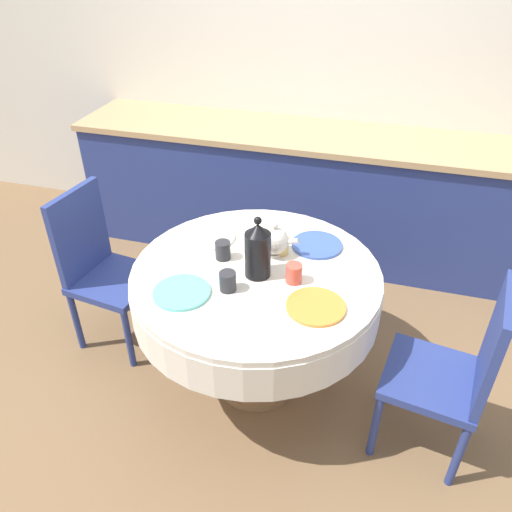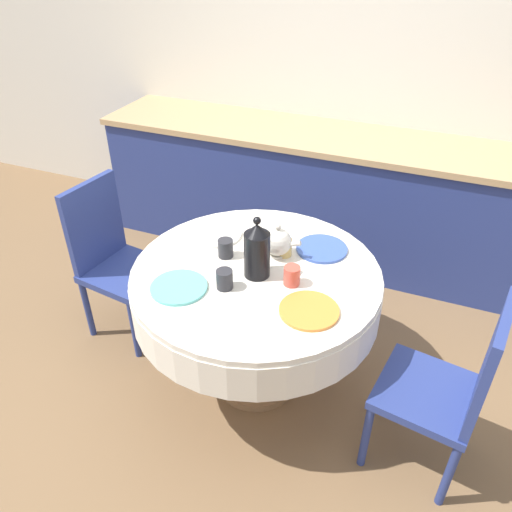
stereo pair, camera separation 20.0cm
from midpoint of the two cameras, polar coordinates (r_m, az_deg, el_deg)
ground_plane at (r=2.78m, az=-2.12°, el=-13.97°), size 12.00×12.00×0.00m
wall_back at (r=3.59m, az=6.38°, el=21.71°), size 7.00×0.05×2.60m
kitchen_counter at (r=3.57m, az=4.51°, el=7.13°), size 3.24×0.64×0.89m
dining_table at (r=2.36m, az=-2.43°, el=-4.24°), size 1.16×1.16×0.73m
chair_left at (r=2.26m, az=19.51°, el=-12.24°), size 0.46×0.46×0.92m
chair_right at (r=2.88m, az=-19.24°, el=-0.95°), size 0.45×0.45×0.92m
plate_near_left at (r=2.18m, az=-11.11°, el=-4.18°), size 0.25×0.25×0.01m
cup_near_left at (r=2.16m, az=-5.92°, el=-2.97°), size 0.07×0.07×0.09m
plate_near_right at (r=2.08m, az=4.11°, el=-5.87°), size 0.25×0.25×0.01m
cup_near_right at (r=2.19m, az=1.75°, el=-2.07°), size 0.07×0.07×0.09m
plate_far_left at (r=2.53m, az=-7.49°, el=2.14°), size 0.25×0.25×0.01m
cup_far_left at (r=2.36m, az=-6.24°, el=0.60°), size 0.07×0.07×0.09m
plate_far_right at (r=2.46m, az=4.66°, el=1.21°), size 0.25×0.25×0.01m
cup_far_right at (r=2.38m, az=0.47°, el=1.16°), size 0.07×0.07×0.09m
coffee_carafe at (r=2.19m, az=-2.42°, el=0.56°), size 0.12×0.12×0.30m
teapot at (r=2.35m, az=-0.27°, el=1.69°), size 0.18×0.13×0.18m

